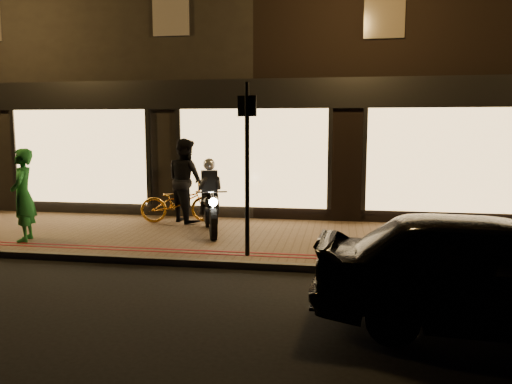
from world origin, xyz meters
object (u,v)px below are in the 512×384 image
motorcycle (210,204)px  bicycle_gold (179,202)px  sign_post (247,160)px  parked_car (493,271)px  person_green (23,195)px

motorcycle → bicycle_gold: bearing=115.1°
motorcycle → bicycle_gold: size_ratio=1.05×
sign_post → parked_car: bearing=-35.6°
sign_post → person_green: sign_post is taller
bicycle_gold → parked_car: bearing=-151.7°
sign_post → motorcycle: bearing=122.9°
motorcycle → sign_post: 2.32m
motorcycle → person_green: size_ratio=1.02×
bicycle_gold → parked_car: size_ratio=0.43×
sign_post → parked_car: size_ratio=0.72×
person_green → parked_car: 8.41m
bicycle_gold → parked_car: parked_car is taller
bicycle_gold → person_green: (-2.39, -2.42, 0.45)m
sign_post → person_green: bearing=175.0°
person_green → parked_car: person_green is taller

